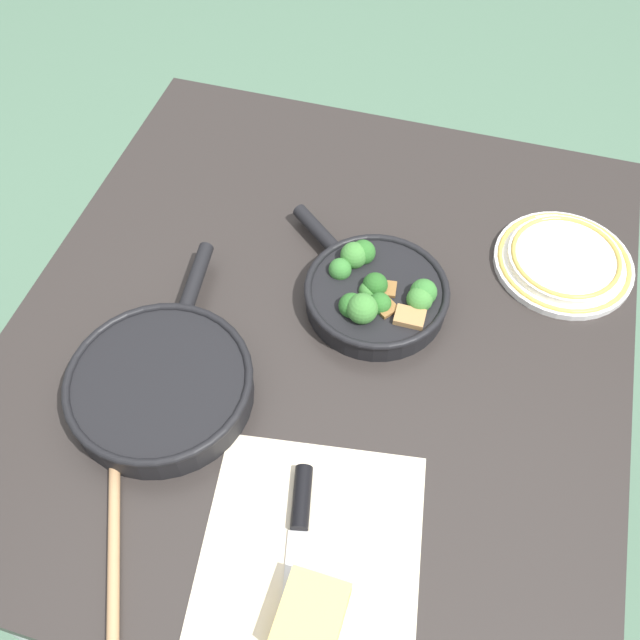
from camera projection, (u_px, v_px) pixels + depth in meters
name	position (u px, v px, depth m)	size (l,w,h in m)	color
ground_plane	(320.00, 503.00, 1.69)	(14.00, 14.00, 0.00)	#51755B
dining_table_red	(320.00, 357.00, 1.18)	(1.06, 0.95, 0.72)	#2D2826
skillet_broccoli	(375.00, 292.00, 1.11)	(0.26, 0.29, 0.08)	black
skillet_eggs	(161.00, 385.00, 1.02)	(0.40, 0.27, 0.05)	black
wooden_spoon	(114.00, 486.00, 0.95)	(0.37, 0.19, 0.02)	tan
parchment_sheet	(309.00, 565.00, 0.89)	(0.37, 0.32, 0.00)	beige
grater_knife	(299.00, 532.00, 0.91)	(0.25, 0.08, 0.02)	silver
cheese_block	(311.00, 616.00, 0.84)	(0.09, 0.08, 0.04)	#EACC66
dinner_plate_stack	(564.00, 261.00, 1.17)	(0.23, 0.23, 0.03)	white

